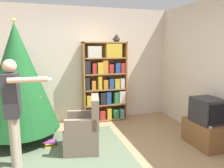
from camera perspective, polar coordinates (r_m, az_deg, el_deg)
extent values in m
cube|color=beige|center=(5.06, -11.22, 4.76)|extent=(8.00, 0.10, 2.60)
cube|color=#56664C|center=(3.72, -15.24, -18.23)|extent=(2.48, 2.19, 0.01)
cube|color=#A8703D|center=(4.94, -7.44, 0.23)|extent=(0.03, 0.29, 1.83)
cube|color=#A8703D|center=(5.20, 3.33, 0.77)|extent=(0.03, 0.29, 1.83)
cube|color=#A8703D|center=(4.98, -1.98, 10.77)|extent=(1.02, 0.29, 0.03)
cube|color=#A8703D|center=(5.18, -2.32, 0.75)|extent=(1.02, 0.01, 1.83)
cube|color=#A8703D|center=(5.27, -1.86, -9.02)|extent=(0.99, 0.29, 0.03)
cube|color=orange|center=(5.11, -6.28, -8.27)|extent=(0.10, 0.21, 0.21)
cube|color=#5B899E|center=(5.15, -4.22, -8.01)|extent=(0.10, 0.23, 0.22)
cube|color=#B22D28|center=(5.17, -2.66, -8.01)|extent=(0.12, 0.21, 0.21)
cube|color=gold|center=(5.23, -1.00, -7.56)|extent=(0.10, 0.25, 0.25)
cube|color=#2D7A42|center=(5.27, 0.83, -7.63)|extent=(0.13, 0.22, 0.21)
cube|color=#5B899E|center=(5.32, 2.32, -7.48)|extent=(0.10, 0.23, 0.21)
cube|color=#A8703D|center=(5.16, -1.88, -5.24)|extent=(0.99, 0.29, 0.03)
cube|color=gold|center=(5.00, -6.13, -4.26)|extent=(0.11, 0.21, 0.23)
cube|color=#B22D28|center=(5.05, -4.30, -4.00)|extent=(0.10, 0.24, 0.24)
cube|color=#232328|center=(5.07, -2.48, -3.75)|extent=(0.13, 0.20, 0.27)
cube|color=#284C93|center=(5.13, -1.17, -3.50)|extent=(0.10, 0.27, 0.29)
cube|color=#2D7A42|center=(5.16, 0.96, -3.55)|extent=(0.10, 0.20, 0.27)
cube|color=beige|center=(5.22, 2.34, -3.26)|extent=(0.14, 0.25, 0.29)
cube|color=#A8703D|center=(5.08, -1.91, -1.33)|extent=(0.99, 0.29, 0.03)
cube|color=#232328|center=(4.93, -6.54, 0.11)|extent=(0.09, 0.22, 0.28)
cube|color=orange|center=(4.96, -4.97, -0.27)|extent=(0.08, 0.22, 0.20)
cube|color=gold|center=(4.99, -3.39, 0.38)|extent=(0.08, 0.24, 0.30)
cube|color=orange|center=(5.05, -1.96, -0.01)|extent=(0.10, 0.27, 0.21)
cube|color=#284C93|center=(5.07, -0.39, 0.14)|extent=(0.10, 0.23, 0.23)
cube|color=gold|center=(5.10, 1.09, 0.16)|extent=(0.11, 0.22, 0.22)
cube|color=beige|center=(5.16, 2.37, 0.30)|extent=(0.10, 0.26, 0.23)
cube|color=#A8703D|center=(5.02, -1.93, 2.70)|extent=(0.99, 0.29, 0.03)
cube|color=#232328|center=(4.89, -6.59, 4.37)|extent=(0.12, 0.25, 0.30)
cube|color=#B22D28|center=(4.92, -4.84, 4.07)|extent=(0.09, 0.24, 0.23)
cube|color=gold|center=(4.95, -3.28, 4.23)|extent=(0.12, 0.24, 0.25)
cube|color=orange|center=(4.96, -1.93, 4.49)|extent=(0.12, 0.20, 0.29)
cube|color=#B22D28|center=(5.02, -0.45, 4.04)|extent=(0.10, 0.24, 0.20)
cube|color=#284C93|center=(5.07, 1.17, 4.26)|extent=(0.11, 0.26, 0.23)
cube|color=#B22D28|center=(5.10, 2.59, 4.23)|extent=(0.10, 0.22, 0.22)
cube|color=#A8703D|center=(4.99, -1.96, 6.81)|extent=(0.99, 0.29, 0.03)
cube|color=beige|center=(4.90, -4.75, 8.37)|extent=(0.30, 0.23, 0.25)
cube|color=gold|center=(5.02, 0.22, 8.74)|extent=(0.36, 0.26, 0.30)
cube|color=brown|center=(4.28, 23.19, -11.79)|extent=(0.48, 0.74, 0.43)
cube|color=#28282D|center=(4.15, 23.59, -6.30)|extent=(0.41, 0.49, 0.43)
cube|color=black|center=(3.97, 25.93, -7.17)|extent=(0.34, 0.01, 0.33)
cube|color=white|center=(3.96, 23.90, -10.13)|extent=(0.04, 0.12, 0.02)
cylinder|color=#4C3323|center=(4.55, -22.38, -12.65)|extent=(0.36, 0.36, 0.10)
cylinder|color=brown|center=(4.51, -22.47, -11.35)|extent=(0.08, 0.08, 0.12)
cone|color=#195123|center=(4.26, -23.38, 1.61)|extent=(1.40, 1.40, 1.93)
sphere|color=gold|center=(4.36, -15.56, -6.30)|extent=(0.04, 0.04, 0.04)
sphere|color=#B74C93|center=(4.05, -18.22, -3.34)|extent=(0.05, 0.05, 0.05)
sphere|color=#335BB2|center=(4.43, -19.31, 1.58)|extent=(0.05, 0.05, 0.05)
sphere|color=red|center=(4.16, -18.76, 0.80)|extent=(0.04, 0.04, 0.04)
sphere|color=gold|center=(4.55, -18.56, -1.29)|extent=(0.05, 0.05, 0.05)
sphere|color=#335BB2|center=(4.37, -22.39, 7.85)|extent=(0.06, 0.06, 0.06)
sphere|color=#335BB2|center=(4.36, -23.33, 9.06)|extent=(0.04, 0.04, 0.04)
sphere|color=#E5CC4C|center=(4.25, -24.33, 14.97)|extent=(0.07, 0.07, 0.07)
cube|color=#7A6B5B|center=(3.81, -7.89, -13.84)|extent=(0.67, 0.67, 0.42)
cube|color=#7A6B5B|center=(3.65, -4.42, -7.17)|extent=(0.24, 0.57, 0.50)
cube|color=#7A6B5B|center=(3.92, -7.83, -8.27)|extent=(0.51, 0.18, 0.20)
cube|color=#7A6B5B|center=(3.47, -8.20, -10.74)|extent=(0.51, 0.18, 0.20)
cylinder|color=#9E937F|center=(3.52, -23.63, -13.36)|extent=(0.11, 0.11, 0.79)
cylinder|color=#9E937F|center=(3.36, -24.12, -14.55)|extent=(0.11, 0.11, 0.79)
cube|color=#2D2D33|center=(3.23, -24.73, -2.60)|extent=(0.19, 0.33, 0.59)
cylinder|color=#DBAD89|center=(3.43, -24.12, -2.38)|extent=(0.07, 0.07, 0.48)
cylinder|color=#DBAD89|center=(2.96, -21.14, 1.02)|extent=(0.48, 0.09, 0.07)
cube|color=white|center=(2.95, -16.51, 1.23)|extent=(0.11, 0.04, 0.03)
sphere|color=#DBAD89|center=(3.18, -25.23, 4.25)|extent=(0.18, 0.18, 0.18)
cylinder|color=#473828|center=(5.06, 1.18, 11.15)|extent=(0.12, 0.12, 0.04)
cone|color=black|center=(5.07, 1.19, 12.17)|extent=(0.20, 0.20, 0.14)
cube|color=gold|center=(4.13, -16.01, -15.19)|extent=(0.22, 0.18, 0.03)
cube|color=#232328|center=(4.12, -15.89, -14.81)|extent=(0.23, 0.13, 0.03)
cube|color=gold|center=(4.10, -15.87, -14.52)|extent=(0.18, 0.15, 0.02)
cube|color=#843889|center=(4.10, -15.97, -14.23)|extent=(0.24, 0.18, 0.02)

